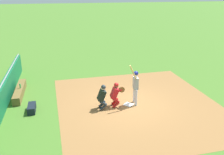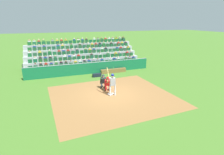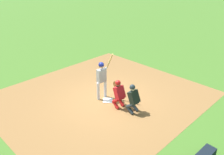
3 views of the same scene
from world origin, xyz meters
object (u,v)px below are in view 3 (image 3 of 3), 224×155
(home_plate_marker, at_px, (108,100))
(batter_at_plate, at_px, (102,76))
(catcher_crouching, at_px, (119,92))
(home_plate_umpire, at_px, (133,97))

(home_plate_marker, height_order, batter_at_plate, batter_at_plate)
(catcher_crouching, bearing_deg, home_plate_umpire, -78.24)
(catcher_crouching, relative_size, home_plate_umpire, 1.00)
(home_plate_marker, relative_size, home_plate_umpire, 0.34)
(home_plate_marker, xyz_separation_m, batter_at_plate, (-0.03, 0.35, 1.12))
(batter_at_plate, height_order, home_plate_umpire, batter_at_plate)
(home_plate_marker, bearing_deg, batter_at_plate, 95.50)
(batter_at_plate, xyz_separation_m, home_plate_umpire, (0.19, -1.76, -0.43))
(home_plate_marker, distance_m, catcher_crouching, 1.00)
(home_plate_marker, xyz_separation_m, catcher_crouching, (0.01, -0.70, 0.71))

